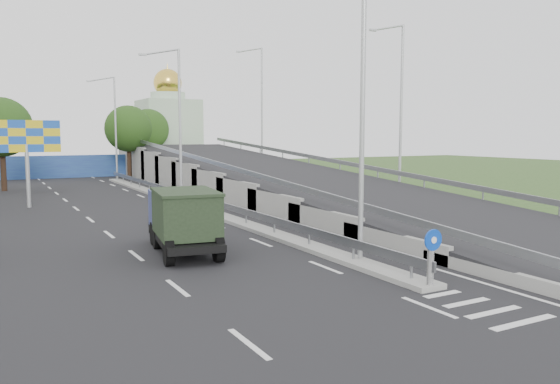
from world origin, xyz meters
TOP-DOWN VIEW (x-y plane):
  - ground at (0.00, 0.00)m, footprint 160.00×160.00m
  - road_surface at (-3.00, 20.00)m, footprint 26.00×90.00m
  - median at (0.00, 24.00)m, footprint 1.00×44.00m
  - overpass_ramp at (7.50, 24.00)m, footprint 10.00×50.00m
  - median_guardrail at (0.00, 24.00)m, footprint 0.09×44.00m
  - sign_bollard at (0.00, 2.17)m, footprint 0.64×0.23m
  - lamp_post_near at (0.11, 6.00)m, footprint 2.74×0.18m
  - lamp_post_mid at (0.11, 26.00)m, footprint 2.74×0.18m
  - lamp_post_far at (0.11, 46.00)m, footprint 2.74×0.18m
  - blue_wall at (-4.00, 52.00)m, footprint 30.00×0.50m
  - church at (10.00, 60.00)m, footprint 7.00×7.00m
  - billboard at (-9.00, 28.00)m, footprint 4.00×0.24m
  - tree_left_mid at (-10.00, 40.00)m, footprint 4.80×4.80m
  - tree_median_far at (2.00, 48.00)m, footprint 4.80×4.80m
  - tree_ramp_far at (6.00, 55.00)m, footprint 4.80×4.80m
  - dump_truck at (-4.65, 10.92)m, footprint 2.91×5.94m

SIDE VIEW (x-z plane):
  - ground at x=0.00m, z-range 0.00..0.00m
  - road_surface at x=-3.00m, z-range -0.02..0.02m
  - median at x=0.00m, z-range 0.00..0.20m
  - median_guardrail at x=0.00m, z-range 0.39..1.10m
  - sign_bollard at x=0.00m, z-range 0.20..1.87m
  - blue_wall at x=-4.00m, z-range 0.00..2.40m
  - dump_truck at x=-4.65m, z-range 0.13..2.64m
  - overpass_ramp at x=7.50m, z-range 0.00..3.50m
  - billboard at x=-9.00m, z-range 1.44..6.94m
  - tree_left_mid at x=-10.00m, z-range 1.38..8.98m
  - tree_median_far at x=2.00m, z-range 1.38..8.98m
  - tree_ramp_far at x=6.00m, z-range 1.38..8.98m
  - church at x=10.00m, z-range -1.59..12.21m
  - lamp_post_near at x=0.11m, z-range 0.77..10.85m
  - lamp_post_mid at x=0.11m, z-range 0.77..10.85m
  - lamp_post_far at x=0.11m, z-range 0.77..10.85m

